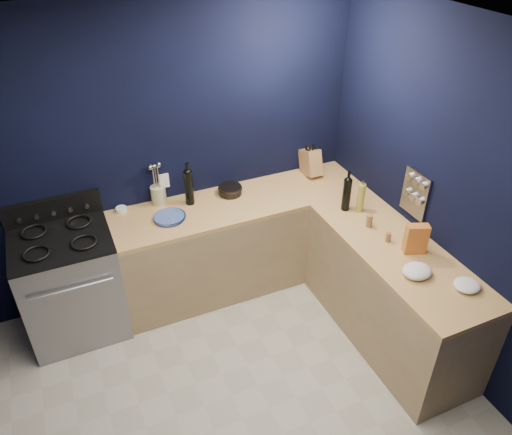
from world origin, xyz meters
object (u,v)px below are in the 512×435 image
crouton_bag (416,239)px  plate_stack (169,217)px  utensil_crock (159,195)px  gas_range (72,286)px  knife_block (311,162)px

crouton_bag → plate_stack: bearing=165.1°
plate_stack → utensil_crock: bearing=91.7°
gas_range → knife_block: size_ratio=3.74×
utensil_crock → gas_range: bearing=-162.6°
gas_range → knife_block: (2.32, 0.20, 0.56)m
gas_range → crouton_bag: size_ratio=3.81×
gas_range → plate_stack: (0.87, -0.01, 0.46)m
plate_stack → crouton_bag: size_ratio=1.06×
knife_block → crouton_bag: bearing=-83.6°
utensil_crock → crouton_bag: bearing=-42.7°
gas_range → crouton_bag: bearing=-26.0°
gas_range → utensil_crock: bearing=17.4°
knife_block → crouton_bag: size_ratio=1.02×
crouton_bag → gas_range: bearing=176.0°
plate_stack → knife_block: knife_block is taller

